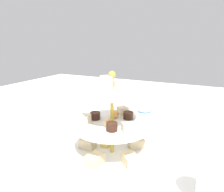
{
  "coord_description": "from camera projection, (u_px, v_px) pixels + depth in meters",
  "views": [
    {
      "loc": [
        -0.24,
        0.49,
        0.33
      ],
      "look_at": [
        0.0,
        0.0,
        0.18
      ],
      "focal_mm": 32.09,
      "sensor_mm": 36.0,
      "label": 1
    }
  ],
  "objects": [
    {
      "name": "water_glass_mid_back",
      "position": [
        49.0,
        126.0,
        0.72
      ],
      "size": [
        0.06,
        0.06,
        0.08
      ],
      "primitive_type": "cylinder",
      "color": "silver",
      "rests_on": "ground_plane"
    },
    {
      "name": "butter_knife_right",
      "position": [
        204.0,
        139.0,
        0.7
      ],
      "size": [
        0.11,
        0.15,
        0.0
      ],
      "primitive_type": "cube",
      "rotation": [
        0.0,
        0.0,
        5.35
      ],
      "color": "silver",
      "rests_on": "ground_plane"
    },
    {
      "name": "ground_plane",
      "position": [
        112.0,
        155.0,
        0.61
      ],
      "size": [
        2.4,
        2.4,
        0.0
      ],
      "primitive_type": "plane",
      "color": "white"
    },
    {
      "name": "water_glass_tall_right",
      "position": [
        215.0,
        186.0,
        0.39
      ],
      "size": [
        0.07,
        0.07,
        0.12
      ],
      "primitive_type": "cylinder",
      "color": "silver",
      "rests_on": "ground_plane"
    },
    {
      "name": "water_glass_short_left",
      "position": [
        107.0,
        112.0,
        0.88
      ],
      "size": [
        0.06,
        0.06,
        0.07
      ],
      "primitive_type": "cylinder",
      "color": "silver",
      "rests_on": "ground_plane"
    },
    {
      "name": "tiered_serving_stand",
      "position": [
        112.0,
        130.0,
        0.59
      ],
      "size": [
        0.28,
        0.28,
        0.26
      ],
      "color": "white",
      "rests_on": "ground_plane"
    },
    {
      "name": "teacup_with_saucer",
      "position": [
        144.0,
        116.0,
        0.86
      ],
      "size": [
        0.09,
        0.09,
        0.05
      ],
      "color": "white",
      "rests_on": "ground_plane"
    }
  ]
}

